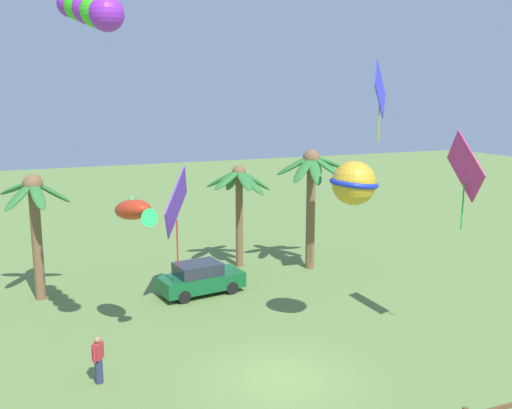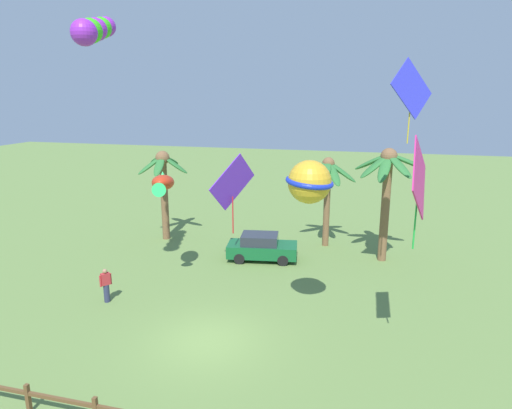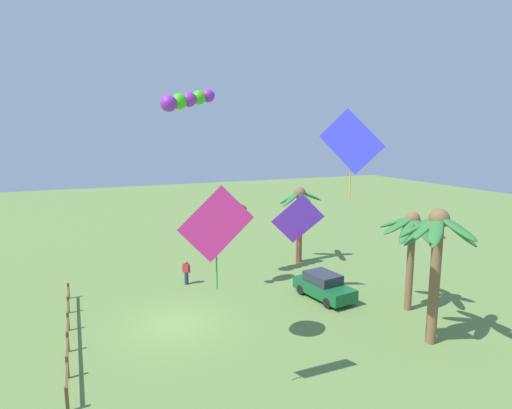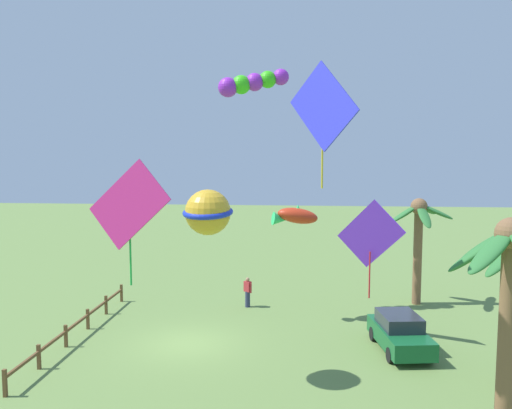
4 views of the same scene
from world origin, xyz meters
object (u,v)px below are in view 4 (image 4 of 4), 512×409
at_px(palm_tree_1, 419,228).
at_px(parked_car_0, 400,333).
at_px(kite_diamond_3, 370,236).
at_px(kite_diamond_5, 129,206).
at_px(kite_ball_4, 208,212).
at_px(kite_fish_1, 295,216).
at_px(kite_diamond_2, 323,108).
at_px(palm_tree_0, 509,275).
at_px(spectator_0, 248,292).
at_px(kite_tube_0, 251,83).

xyz_separation_m(palm_tree_1, parked_car_0, (6.95, -2.16, -3.40)).
bearing_deg(palm_tree_1, kite_diamond_3, -30.17).
bearing_deg(parked_car_0, kite_diamond_5, -51.20).
bearing_deg(kite_ball_4, kite_fish_1, 158.17).
height_order(palm_tree_1, kite_diamond_2, kite_diamond_2).
relative_size(palm_tree_1, kite_diamond_5, 1.60).
relative_size(palm_tree_0, spectator_0, 4.01).
xyz_separation_m(parked_car_0, kite_fish_1, (-3.74, -4.39, 4.35)).
distance_m(parked_car_0, kite_diamond_2, 11.69).
bearing_deg(parked_car_0, palm_tree_0, 14.11).
relative_size(spectator_0, kite_tube_0, 0.45).
relative_size(kite_fish_1, kite_ball_4, 1.21).
height_order(kite_tube_0, kite_fish_1, kite_tube_0).
height_order(kite_fish_1, kite_ball_4, kite_ball_4).
bearing_deg(kite_ball_4, kite_diamond_5, -23.78).
height_order(palm_tree_0, palm_tree_1, palm_tree_0).
bearing_deg(kite_diamond_2, kite_ball_4, -133.08).
bearing_deg(palm_tree_0, parked_car_0, -165.89).
distance_m(palm_tree_0, kite_fish_1, 12.01).
bearing_deg(kite_ball_4, kite_diamond_3, 128.29).
relative_size(kite_fish_1, kite_diamond_3, 0.57).
relative_size(kite_fish_1, kite_diamond_2, 0.72).
xyz_separation_m(kite_tube_0, kite_diamond_2, (12.32, 3.14, -2.31)).
relative_size(parked_car_0, kite_diamond_3, 0.94).
bearing_deg(kite_fish_1, kite_ball_4, -21.83).
relative_size(parked_car_0, kite_diamond_2, 1.19).
height_order(kite_diamond_3, kite_diamond_5, kite_diamond_5).
distance_m(parked_car_0, spectator_0, 8.84).
relative_size(parked_car_0, kite_ball_4, 2.00).
distance_m(kite_tube_0, kite_diamond_3, 9.79).
xyz_separation_m(palm_tree_0, palm_tree_1, (-13.58, 0.50, -0.61)).
height_order(parked_car_0, kite_diamond_2, kite_diamond_2).
bearing_deg(kite_diamond_5, kite_ball_4, 156.22).
bearing_deg(kite_diamond_2, spectator_0, -165.12).
bearing_deg(kite_diamond_5, kite_tube_0, 169.78).
height_order(spectator_0, kite_fish_1, kite_fish_1).
distance_m(kite_diamond_2, kite_ball_4, 6.12).
xyz_separation_m(palm_tree_1, kite_fish_1, (3.22, -6.55, 0.95)).
xyz_separation_m(parked_car_0, kite_ball_4, (3.57, -7.32, 5.33)).
distance_m(kite_fish_1, kite_ball_4, 7.93).
bearing_deg(palm_tree_0, kite_diamond_3, -160.84).
xyz_separation_m(palm_tree_1, kite_ball_4, (10.52, -9.48, 1.93)).
xyz_separation_m(spectator_0, kite_ball_4, (9.11, -0.43, 5.26)).
distance_m(kite_tube_0, kite_fish_1, 7.08).
bearing_deg(kite_ball_4, kite_tube_0, 175.74).
distance_m(palm_tree_0, spectator_0, 15.39).
relative_size(palm_tree_0, kite_diamond_3, 1.46).
xyz_separation_m(kite_fish_1, kite_diamond_5, (10.89, -4.50, 1.54)).
bearing_deg(spectator_0, kite_diamond_5, -8.96).
xyz_separation_m(kite_tube_0, kite_diamond_5, (12.36, -2.23, -5.00)).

